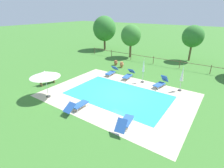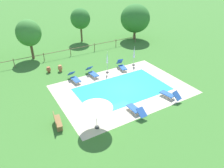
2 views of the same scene
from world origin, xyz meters
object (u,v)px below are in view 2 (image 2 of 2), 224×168
sun_lounger_north_near_steps (92,72)px  terracotta_urn_by_tree (49,69)px  patio_umbrella_open_foreground (96,105)px  tree_west_mid (80,19)px  patio_umbrella_closed_row_west (107,60)px  tree_centre (29,33)px  wooden_bench_lawn_side (57,121)px  sun_lounger_north_end (136,109)px  tree_east_mid (135,18)px  terracotta_urn_near_fence (60,68)px  sun_lounger_north_far (122,66)px  patio_umbrella_closed_row_centre (134,53)px  sun_lounger_south_near_corner (74,78)px  sun_lounger_north_mid (170,95)px

sun_lounger_north_near_steps → terracotta_urn_by_tree: sun_lounger_north_near_steps is taller
patio_umbrella_open_foreground → tree_west_mid: bearing=69.3°
patio_umbrella_closed_row_west → tree_centre: 10.19m
wooden_bench_lawn_side → sun_lounger_north_end: bearing=-16.3°
wooden_bench_lawn_side → tree_east_mid: (16.75, 13.61, 2.69)m
patio_umbrella_open_foreground → tree_east_mid: (14.36, 15.25, 1.16)m
patio_umbrella_open_foreground → tree_west_mid: 19.76m
patio_umbrella_open_foreground → terracotta_urn_near_fence: size_ratio=3.31×
patio_umbrella_open_foreground → terracotta_urn_by_tree: patio_umbrella_open_foreground is taller
sun_lounger_north_far → tree_centre: size_ratio=0.40×
sun_lounger_north_near_steps → terracotta_urn_by_tree: (-3.71, 3.14, -0.04)m
tree_west_mid → sun_lounger_north_end: bearing=-100.9°
patio_umbrella_open_foreground → terracotta_urn_near_fence: bearing=85.6°
patio_umbrella_closed_row_west → tree_centre: bearing=126.2°
patio_umbrella_closed_row_west → terracotta_urn_near_fence: bearing=145.5°
sun_lounger_north_end → patio_umbrella_closed_row_centre: (5.20, 7.50, 1.11)m
sun_lounger_south_near_corner → wooden_bench_lawn_side: (-3.66, -5.72, 0.09)m
terracotta_urn_near_fence → tree_centre: 6.15m
patio_umbrella_open_foreground → terracotta_urn_near_fence: (0.79, 10.24, -1.61)m
sun_lounger_south_near_corner → terracotta_urn_near_fence: 2.92m
patio_umbrella_closed_row_west → wooden_bench_lawn_side: patio_umbrella_closed_row_west is taller
tree_east_mid → sun_lounger_north_mid: bearing=-115.2°
sun_lounger_north_far → terracotta_urn_by_tree: bearing=155.2°
sun_lounger_north_end → terracotta_urn_by_tree: sun_lounger_north_end is taller
sun_lounger_north_far → sun_lounger_north_end: 8.13m
sun_lounger_south_near_corner → patio_umbrella_closed_row_west: 3.94m
sun_lounger_north_far → sun_lounger_north_end: (-3.47, -7.35, -0.03)m
sun_lounger_north_far → sun_lounger_south_near_corner: sun_lounger_north_far is taller
patio_umbrella_closed_row_west → sun_lounger_north_near_steps: bearing=173.4°
sun_lounger_south_near_corner → terracotta_urn_by_tree: 3.68m
sun_lounger_north_far → terracotta_urn_near_fence: size_ratio=2.71×
sun_lounger_south_near_corner → terracotta_urn_by_tree: bearing=116.5°
terracotta_urn_by_tree → patio_umbrella_closed_row_centre: bearing=-19.6°
sun_lounger_south_near_corner → tree_west_mid: (5.70, 11.08, 2.98)m
sun_lounger_north_near_steps → tree_west_mid: size_ratio=0.41×
sun_lounger_north_mid → wooden_bench_lawn_side: 9.77m
sun_lounger_north_end → tree_west_mid: (3.55, 18.49, 2.99)m
terracotta_urn_near_fence → terracotta_urn_by_tree: (-1.16, 0.41, -0.04)m
sun_lounger_north_end → terracotta_urn_by_tree: 11.36m
patio_umbrella_closed_row_centre → terracotta_urn_near_fence: size_ratio=3.22×
sun_lounger_north_mid → patio_umbrella_closed_row_west: bearing=107.3°
sun_lounger_north_mid → tree_centre: 17.54m
patio_umbrella_closed_row_west → terracotta_urn_near_fence: size_ratio=3.46×
sun_lounger_south_near_corner → tree_centre: (-2.17, 8.06, 2.84)m
terracotta_urn_near_fence → tree_west_mid: tree_west_mid is taller
tree_west_mid → terracotta_urn_by_tree: bearing=-133.3°
terracotta_urn_by_tree → tree_centre: size_ratio=0.13×
sun_lounger_north_mid → wooden_bench_lawn_side: bearing=171.3°
patio_umbrella_closed_row_west → tree_east_mid: (9.32, 7.93, 1.62)m
patio_umbrella_closed_row_centre → tree_east_mid: size_ratio=0.43×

